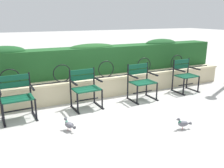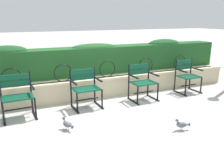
# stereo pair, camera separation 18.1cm
# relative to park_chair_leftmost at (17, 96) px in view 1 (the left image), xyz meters

# --- Properties ---
(ground_plane) EXTENTS (60.00, 60.00, 0.00)m
(ground_plane) POSITION_rel_park_chair_leftmost_xyz_m (1.94, -0.40, -0.47)
(ground_plane) COLOR #B7B5AF
(stone_wall) EXTENTS (7.78, 0.41, 0.50)m
(stone_wall) POSITION_rel_park_chair_leftmost_xyz_m (1.94, 0.57, -0.21)
(stone_wall) COLOR beige
(stone_wall) RESTS_ON ground
(iron_arch_fence) EXTENTS (7.24, 0.02, 0.42)m
(iron_arch_fence) POSITION_rel_park_chair_leftmost_xyz_m (1.65, 0.50, 0.21)
(iron_arch_fence) COLOR black
(iron_arch_fence) RESTS_ON stone_wall
(hedge_row) EXTENTS (7.63, 0.57, 0.84)m
(hedge_row) POSITION_rel_park_chair_leftmost_xyz_m (1.96, 1.03, 0.43)
(hedge_row) COLOR #1E5123
(hedge_row) RESTS_ON stone_wall
(park_chair_leftmost) EXTENTS (0.65, 0.56, 0.88)m
(park_chair_leftmost) POSITION_rel_park_chair_leftmost_xyz_m (0.00, 0.00, 0.00)
(park_chair_leftmost) COLOR #0F4C33
(park_chair_leftmost) RESTS_ON ground
(park_chair_centre_left) EXTENTS (0.64, 0.55, 0.86)m
(park_chair_centre_left) POSITION_rel_park_chair_leftmost_xyz_m (1.42, 0.02, -0.01)
(park_chair_centre_left) COLOR #0F4C33
(park_chair_centre_left) RESTS_ON ground
(park_chair_centre_right) EXTENTS (0.62, 0.54, 0.87)m
(park_chair_centre_right) POSITION_rel_park_chair_leftmost_xyz_m (2.84, -0.04, -0.00)
(park_chair_centre_right) COLOR #0F4C33
(park_chair_centre_right) RESTS_ON ground
(park_chair_rightmost) EXTENTS (0.58, 0.54, 0.87)m
(park_chair_rightmost) POSITION_rel_park_chair_leftmost_xyz_m (4.26, 0.03, -0.01)
(park_chair_rightmost) COLOR #0F4C33
(park_chair_rightmost) RESTS_ON ground
(pigeon_near_chairs) EXTENTS (0.29, 0.15, 0.22)m
(pigeon_near_chairs) POSITION_rel_park_chair_leftmost_xyz_m (2.66, -1.78, -0.36)
(pigeon_near_chairs) COLOR slate
(pigeon_near_chairs) RESTS_ON ground
(pigeon_far_side) EXTENTS (0.18, 0.28, 0.22)m
(pigeon_far_side) POSITION_rel_park_chair_leftmost_xyz_m (0.77, -0.96, -0.36)
(pigeon_far_side) COLOR slate
(pigeon_far_side) RESTS_ON ground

